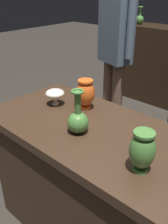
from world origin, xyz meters
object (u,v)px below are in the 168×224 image
vase_right_accent (142,150)px  vase_tall_behind (86,93)px  visitor_near_left (115,45)px  vase_centerpiece (79,120)px  shelf_vase_far_left (140,18)px  vase_left_accent (55,94)px

vase_right_accent → vase_tall_behind: bearing=153.4°
vase_right_accent → visitor_near_left: 1.55m
vase_centerpiece → vase_tall_behind: size_ratio=1.28×
vase_centerpiece → shelf_vase_far_left: size_ratio=1.08×
vase_centerpiece → vase_left_accent: bearing=157.3°
vase_centerpiece → vase_tall_behind: vase_centerpiece is taller
vase_tall_behind → vase_right_accent: size_ratio=0.99×
vase_centerpiece → vase_right_accent: size_ratio=1.27×
vase_left_accent → vase_centerpiece: bearing=-22.7°
visitor_near_left → shelf_vase_far_left: bearing=-51.7°
vase_centerpiece → vase_left_accent: size_ratio=1.99×
vase_centerpiece → shelf_vase_far_left: shelf_vase_far_left is taller
vase_right_accent → visitor_near_left: (-1.00, 1.18, 0.06)m
vase_tall_behind → vase_left_accent: 0.20m
vase_left_accent → vase_right_accent: 0.74m
vase_right_accent → vase_left_accent: bearing=165.8°
shelf_vase_far_left → visitor_near_left: visitor_near_left is taller
vase_tall_behind → shelf_vase_far_left: 2.23m
vase_left_accent → vase_right_accent: bearing=-14.2°
vase_tall_behind → vase_left_accent: bearing=-152.0°
vase_centerpiece → shelf_vase_far_left: bearing=114.7°
vase_right_accent → shelf_vase_far_left: (-1.43, 2.31, 0.16)m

